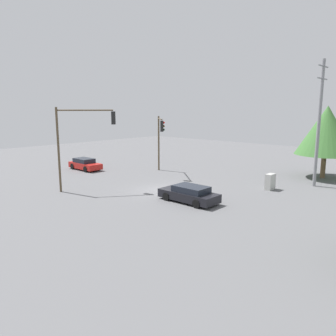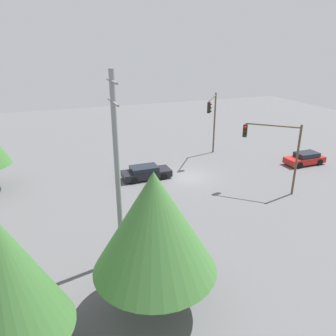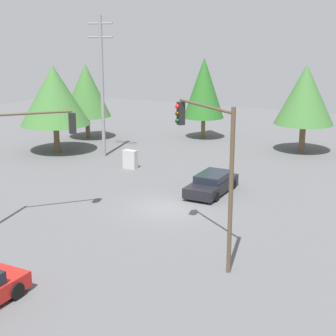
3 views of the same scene
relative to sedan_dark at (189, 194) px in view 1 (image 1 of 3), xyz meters
name	(u,v)px [view 1 (image 1 of 3)]	position (x,y,z in m)	size (l,w,h in m)	color
ground_plane	(162,190)	(-1.12, -3.84, -0.60)	(80.00, 80.00, 0.00)	#5B5B5E
sedan_dark	(189,194)	(0.00, 0.00, 0.00)	(1.96, 4.55, 1.22)	black
sedan_red	(85,164)	(-2.18, -16.78, 0.02)	(1.86, 4.21, 1.27)	red
traffic_signal_main	(80,134)	(3.43, -8.64, 4.14)	(3.86, 2.97, 6.88)	brown
traffic_signal_cross	(160,134)	(-6.45, -9.17, 3.54)	(3.18, 3.54, 5.97)	brown
utility_pole_tall	(319,121)	(-11.41, 4.97, 5.12)	(2.20, 0.28, 10.83)	gray
electrical_cabinet	(270,182)	(-7.54, 2.68, 0.08)	(1.00, 0.53, 1.35)	#B2B2AD
tree_behind	(326,130)	(-15.64, 4.33, 4.08)	(5.63, 5.63, 7.05)	brown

